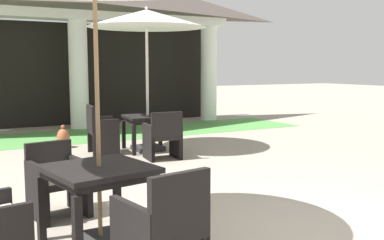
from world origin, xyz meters
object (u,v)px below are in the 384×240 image
(patio_table_mid_right, at_px, (148,121))
(terracotta_urn, at_px, (63,138))
(patio_chair_near_foreground_north, at_px, (57,182))
(patio_chair_mid_right_west, at_px, (101,131))
(patio_chair_mid_right_south, at_px, (163,137))
(patio_chair_near_foreground_south, at_px, (162,231))
(patio_table_near_foreground, at_px, (99,177))
(patio_umbrella_mid_right, at_px, (147,21))

(patio_table_mid_right, distance_m, terracotta_urn, 1.85)
(patio_chair_near_foreground_north, distance_m, patio_table_mid_right, 4.04)
(terracotta_urn, bearing_deg, patio_chair_mid_right_west, -64.54)
(patio_chair_mid_right_west, xyz_separation_m, terracotta_urn, (-0.49, 1.02, -0.24))
(patio_chair_mid_right_south, height_order, patio_chair_mid_right_west, patio_chair_mid_right_west)
(terracotta_urn, bearing_deg, patio_table_mid_right, -38.48)
(patio_chair_near_foreground_south, xyz_separation_m, patio_chair_mid_right_west, (1.20, 5.32, 0.02))
(patio_table_near_foreground, xyz_separation_m, patio_umbrella_mid_right, (2.30, 4.20, 1.91))
(patio_table_near_foreground, height_order, patio_chair_near_foreground_north, patio_chair_near_foreground_north)
(patio_chair_near_foreground_north, relative_size, patio_table_mid_right, 0.86)
(patio_chair_near_foreground_south, height_order, patio_chair_mid_right_south, patio_chair_near_foreground_south)
(patio_table_mid_right, distance_m, patio_umbrella_mid_right, 1.95)
(patio_table_mid_right, height_order, terracotta_urn, patio_table_mid_right)
(patio_umbrella_mid_right, relative_size, patio_chair_mid_right_south, 3.22)
(patio_table_near_foreground, bearing_deg, patio_chair_mid_right_west, 72.29)
(patio_table_near_foreground, height_order, terracotta_urn, patio_table_near_foreground)
(patio_table_near_foreground, distance_m, patio_chair_mid_right_south, 3.95)
(patio_table_mid_right, bearing_deg, patio_chair_mid_right_south, -96.17)
(patio_chair_near_foreground_south, xyz_separation_m, patio_umbrella_mid_right, (2.12, 5.22, 2.13))
(patio_table_mid_right, xyz_separation_m, patio_umbrella_mid_right, (-0.00, 0.00, 1.95))
(patio_table_near_foreground, xyz_separation_m, patio_chair_near_foreground_south, (0.17, -1.02, -0.22))
(patio_umbrella_mid_right, height_order, patio_chair_mid_right_south, patio_umbrella_mid_right)
(terracotta_urn, bearing_deg, patio_umbrella_mid_right, -38.48)
(patio_table_near_foreground, xyz_separation_m, patio_chair_near_foreground_north, (-0.17, 1.01, -0.25))
(patio_table_near_foreground, relative_size, patio_table_mid_right, 1.09)
(patio_table_mid_right, relative_size, terracotta_urn, 1.98)
(patio_chair_mid_right_south, distance_m, terracotta_urn, 2.44)
(patio_umbrella_mid_right, bearing_deg, terracotta_urn, 141.52)
(terracotta_urn, bearing_deg, patio_chair_mid_right_south, -57.33)
(patio_umbrella_mid_right, height_order, terracotta_urn, patio_umbrella_mid_right)
(patio_chair_near_foreground_south, relative_size, patio_chair_near_foreground_north, 1.13)
(patio_table_near_foreground, xyz_separation_m, patio_chair_mid_right_south, (2.20, 3.27, -0.24))
(patio_chair_mid_right_south, bearing_deg, patio_chair_near_foreground_south, -109.08)
(patio_table_mid_right, bearing_deg, patio_chair_near_foreground_north, -127.81)
(patio_chair_near_foreground_north, relative_size, patio_umbrella_mid_right, 0.29)
(patio_table_mid_right, height_order, patio_chair_mid_right_west, patio_chair_mid_right_west)
(patio_chair_near_foreground_south, xyz_separation_m, patio_chair_near_foreground_north, (-0.35, 2.03, -0.03))
(patio_chair_near_foreground_south, height_order, patio_chair_near_foreground_north, patio_chair_near_foreground_south)
(patio_chair_near_foreground_south, relative_size, terracotta_urn, 1.93)
(patio_table_near_foreground, xyz_separation_m, patio_table_mid_right, (2.30, 4.20, -0.04))
(terracotta_urn, bearing_deg, patio_table_near_foreground, -99.45)
(patio_umbrella_mid_right, height_order, patio_chair_mid_right_west, patio_umbrella_mid_right)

